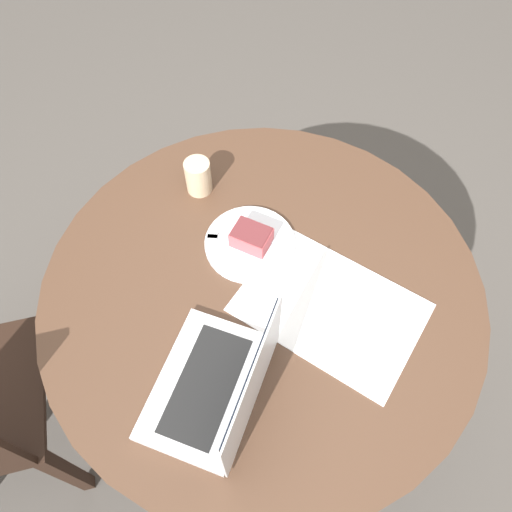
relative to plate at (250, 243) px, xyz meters
The scene contains 8 objects.
ground_plane 0.76m from the plate, 128.17° to the left, with size 12.00×12.00×0.00m, color #4C4742.
dining_table 0.21m from the plate, 128.17° to the left, with size 1.07×1.07×0.75m.
paper_document 0.26m from the plate, 160.53° to the left, with size 0.45×0.35×0.00m.
plate is the anchor object (origin of this frame).
cake_slice 0.03m from the plate, behind, with size 0.09×0.07×0.05m.
fork 0.04m from the plate, ahead, with size 0.17×0.07×0.00m.
coffee_glass 0.23m from the plate, 29.51° to the right, with size 0.07×0.07×0.10m.
laptop 0.38m from the plate, 104.45° to the left, with size 0.23×0.32×0.23m.
Camera 1 is at (-0.22, 0.53, 1.80)m, focal length 35.00 mm.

